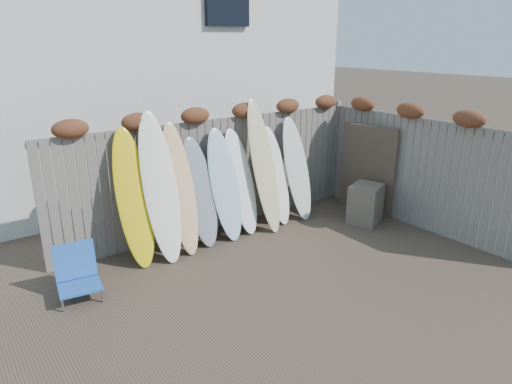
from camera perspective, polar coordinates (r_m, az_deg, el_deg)
ground at (r=6.79m, az=6.10°, el=-10.66°), size 80.00×80.00×0.00m
back_fence at (r=8.16m, az=-4.63°, el=3.45°), size 6.05×0.28×2.24m
right_fence at (r=8.68m, az=20.08°, el=3.00°), size 0.28×4.40×2.24m
house at (r=11.75m, az=-14.09°, el=17.53°), size 8.50×5.50×6.33m
beach_chair at (r=6.63m, az=-21.45°, el=-9.45°), size 0.61×0.64×0.71m
wooden_crate at (r=8.83m, az=13.54°, el=-1.43°), size 0.77×0.72×0.73m
lattice_panel at (r=9.21m, az=13.75°, el=2.70°), size 0.27×1.15×1.74m
surfboard_0 at (r=7.09m, az=-15.05°, el=-0.71°), size 0.58×0.77×2.08m
surfboard_1 at (r=7.15m, az=-11.88°, el=0.55°), size 0.60×0.84×2.28m
surfboard_2 at (r=7.36m, az=-9.42°, el=0.39°), size 0.50×0.76×2.08m
surfboard_3 at (r=7.60m, az=-7.02°, el=-0.02°), size 0.55×0.65×1.80m
surfboard_4 at (r=7.80m, az=-3.93°, el=0.93°), size 0.55×0.68×1.89m
surfboard_5 at (r=8.04m, az=-1.89°, el=1.29°), size 0.59×0.71×1.84m
surfboard_6 at (r=8.11m, az=0.97°, el=3.24°), size 0.47×0.81×2.32m
surfboard_7 at (r=8.48m, az=2.51°, el=2.04°), size 0.50×0.66×1.79m
surfboard_8 at (r=8.73m, az=5.15°, el=2.93°), size 0.53×0.69×1.92m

